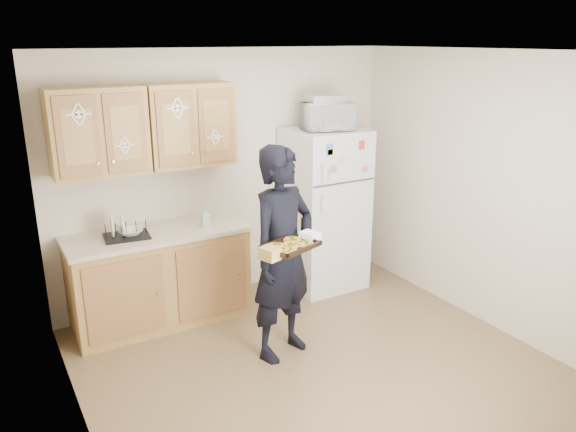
{
  "coord_description": "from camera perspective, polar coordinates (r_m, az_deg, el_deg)",
  "views": [
    {
      "loc": [
        -2.23,
        -3.29,
        2.59
      ],
      "look_at": [
        -0.06,
        0.45,
        1.21
      ],
      "focal_mm": 35.0,
      "sensor_mm": 36.0,
      "label": 1
    }
  ],
  "objects": [
    {
      "name": "baking_tray",
      "position": [
        4.25,
        0.26,
        -3.11
      ],
      "size": [
        0.47,
        0.4,
        0.04
      ],
      "primitive_type": "cube",
      "rotation": [
        0.0,
        0.0,
        0.32
      ],
      "color": "black",
      "rests_on": "person"
    },
    {
      "name": "pizza_center",
      "position": [
        4.24,
        0.26,
        -2.91
      ],
      "size": [
        0.13,
        0.13,
        0.02
      ],
      "primitive_type": "cylinder",
      "color": "orange",
      "rests_on": "baking_tray"
    },
    {
      "name": "countertop",
      "position": [
        5.25,
        -13.19,
        -1.77
      ],
      "size": [
        1.64,
        0.64,
        0.04
      ],
      "primitive_type": "cube",
      "color": "#BEAA92",
      "rests_on": "base_cabinet"
    },
    {
      "name": "base_cabinet",
      "position": [
        5.42,
        -12.86,
        -6.27
      ],
      "size": [
        1.6,
        0.6,
        0.86
      ],
      "primitive_type": "cube",
      "color": "olive",
      "rests_on": "floor"
    },
    {
      "name": "pizza_back_right",
      "position": [
        4.35,
        0.41,
        -2.38
      ],
      "size": [
        0.13,
        0.13,
        0.02
      ],
      "primitive_type": "cylinder",
      "color": "orange",
      "rests_on": "baking_tray"
    },
    {
      "name": "upper_cab_left",
      "position": [
        5.06,
        -18.76,
        8.09
      ],
      "size": [
        0.8,
        0.33,
        0.75
      ],
      "primitive_type": "cube",
      "color": "olive",
      "rests_on": "wall_back"
    },
    {
      "name": "wall_back",
      "position": [
        5.72,
        -6.28,
        4.05
      ],
      "size": [
        3.6,
        0.04,
        2.5
      ],
      "primitive_type": "cube",
      "color": "beige",
      "rests_on": "floor"
    },
    {
      "name": "floor",
      "position": [
        4.75,
        3.5,
        -15.4
      ],
      "size": [
        3.6,
        3.6,
        0.0
      ],
      "primitive_type": "plane",
      "color": "brown",
      "rests_on": "ground"
    },
    {
      "name": "pizza_front_left",
      "position": [
        4.14,
        0.11,
        -3.47
      ],
      "size": [
        0.13,
        0.13,
        0.02
      ],
      "primitive_type": "cylinder",
      "color": "orange",
      "rests_on": "baking_tray"
    },
    {
      "name": "wall_right",
      "position": [
        5.38,
        19.99,
        2.19
      ],
      "size": [
        0.04,
        3.6,
        2.5
      ],
      "primitive_type": "cube",
      "color": "beige",
      "rests_on": "floor"
    },
    {
      "name": "dish_rack",
      "position": [
        5.15,
        -16.13,
        -1.27
      ],
      "size": [
        0.42,
        0.33,
        0.15
      ],
      "primitive_type": "cube",
      "rotation": [
        0.0,
        0.0,
        -0.12
      ],
      "color": "black",
      "rests_on": "countertop"
    },
    {
      "name": "wall_front",
      "position": [
        3.0,
        23.62,
        -10.42
      ],
      "size": [
        3.6,
        0.04,
        2.5
      ],
      "primitive_type": "cube",
      "color": "beige",
      "rests_on": "floor"
    },
    {
      "name": "ceiling",
      "position": [
        3.98,
        4.2,
        16.36
      ],
      "size": [
        3.6,
        3.6,
        0.0
      ],
      "primitive_type": "plane",
      "color": "white",
      "rests_on": "wall_back"
    },
    {
      "name": "pizza_back_left",
      "position": [
        4.22,
        -1.26,
        -3.04
      ],
      "size": [
        0.13,
        0.13,
        0.02
      ],
      "primitive_type": "cylinder",
      "color": "orange",
      "rests_on": "baking_tray"
    },
    {
      "name": "soap_bottle",
      "position": [
        5.3,
        -8.37,
        -0.06
      ],
      "size": [
        0.09,
        0.09,
        0.18
      ],
      "primitive_type": "imported",
      "rotation": [
        0.0,
        0.0,
        -0.06
      ],
      "color": "silver",
      "rests_on": "countertop"
    },
    {
      "name": "pizza_front_right",
      "position": [
        4.27,
        1.76,
        -2.79
      ],
      "size": [
        0.13,
        0.13,
        0.02
      ],
      "primitive_type": "cylinder",
      "color": "orange",
      "rests_on": "baking_tray"
    },
    {
      "name": "foil_pan",
      "position": [
        5.7,
        3.85,
        11.81
      ],
      "size": [
        0.39,
        0.31,
        0.07
      ],
      "primitive_type": "cube",
      "rotation": [
        0.0,
        0.0,
        -0.2
      ],
      "color": "silver",
      "rests_on": "microwave"
    },
    {
      "name": "upper_cab_right",
      "position": [
        5.28,
        -9.97,
        9.12
      ],
      "size": [
        0.8,
        0.33,
        0.75
      ],
      "primitive_type": "cube",
      "color": "olive",
      "rests_on": "wall_back"
    },
    {
      "name": "person",
      "position": [
        4.59,
        -0.52,
        -3.91
      ],
      "size": [
        0.76,
        0.62,
        1.8
      ],
      "primitive_type": "imported",
      "rotation": [
        0.0,
        0.0,
        0.32
      ],
      "color": "black",
      "rests_on": "floor"
    },
    {
      "name": "bowl",
      "position": [
        5.17,
        -15.67,
        -1.54
      ],
      "size": [
        0.25,
        0.25,
        0.05
      ],
      "primitive_type": "imported",
      "rotation": [
        0.0,
        0.0,
        -0.18
      ],
      "color": "silver",
      "rests_on": "dish_rack"
    },
    {
      "name": "wall_left",
      "position": [
        3.58,
        -21.0,
        -5.52
      ],
      "size": [
        0.04,
        3.6,
        2.5
      ],
      "primitive_type": "cube",
      "color": "beige",
      "rests_on": "floor"
    },
    {
      "name": "refrigerator",
      "position": [
        5.95,
        3.69,
        0.68
      ],
      "size": [
        0.75,
        0.7,
        1.7
      ],
      "primitive_type": "cube",
      "color": "silver",
      "rests_on": "floor"
    },
    {
      "name": "cereal_box",
      "position": [
        6.65,
        6.13,
        -3.84
      ],
      "size": [
        0.2,
        0.07,
        0.32
      ],
      "primitive_type": "cube",
      "color": "#E8B952",
      "rests_on": "floor"
    },
    {
      "name": "microwave",
      "position": [
        5.7,
        4.04,
        10.05
      ],
      "size": [
        0.55,
        0.42,
        0.27
      ],
      "primitive_type": "imported",
      "rotation": [
        0.0,
        0.0,
        -0.2
      ],
      "color": "silver",
      "rests_on": "refrigerator"
    }
  ]
}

